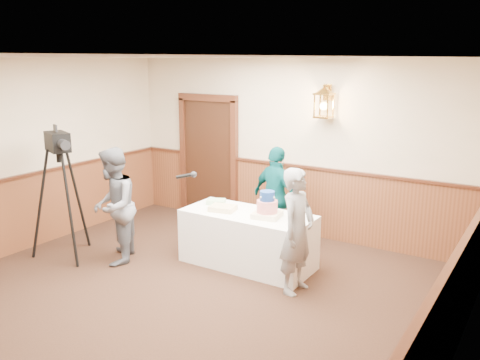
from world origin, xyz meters
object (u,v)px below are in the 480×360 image
Objects in this scene: display_table at (248,239)px; tv_camera_rig at (63,202)px; sheet_cake_yellow at (223,208)px; baker at (297,231)px; tiered_cake at (267,207)px; interviewer at (114,206)px; assistant_p at (276,197)px; sheet_cake_green at (216,202)px.

display_table is 1.00× the size of tv_camera_rig.
sheet_cake_yellow is 0.22× the size of baker.
tiered_cake is 2.12m from interviewer.
tv_camera_rig is at bearing -157.57° from tiered_cake.
interviewer is at bearing -151.24° from display_table.
tiered_cake is at bearing 63.49° from baker.
baker is at bearing -21.85° from display_table.
assistant_p is 3.08m from tv_camera_rig.
tv_camera_rig reaches higher than sheet_cake_green.
interviewer is (-1.27, -0.79, 0.03)m from sheet_cake_yellow.
interviewer reaches higher than assistant_p.
display_table is 1.07m from baker.
tv_camera_rig is at bearing 105.95° from baker.
assistant_p is at bearing 104.47° from interviewer.
tiered_cake reaches higher than sheet_cake_green.
sheet_cake_green is 0.17× the size of assistant_p.
tiered_cake is 0.26× the size of assistant_p.
assistant_p is (0.59, 0.74, -0.02)m from sheet_cake_green.
sheet_cake_yellow is 1.50m from interviewer.
tv_camera_rig reaches higher than tiered_cake.
interviewer is 1.05× the size of baker.
baker reaches higher than tiered_cake.
baker is 0.85× the size of tv_camera_rig.
tv_camera_rig reaches higher than baker.
tv_camera_rig reaches higher than sheet_cake_yellow.
assistant_p reaches higher than tiered_cake.
sheet_cake_green is 1.62m from baker.
sheet_cake_green is (-0.28, 0.23, -0.00)m from sheet_cake_yellow.
sheet_cake_yellow is at bearing -40.35° from sheet_cake_green.
sheet_cake_green is 2.16m from tv_camera_rig.
tiered_cake is at bearing 80.51° from interviewer.
tiered_cake is 0.67m from sheet_cake_yellow.
sheet_cake_green is 0.94m from assistant_p.
sheet_cake_green is at bearing 169.99° from tiered_cake.
display_table is at bearing 174.83° from tiered_cake.
baker is (1.27, -0.27, -0.01)m from sheet_cake_yellow.
display_table is at bearing 15.69° from sheet_cake_yellow.
assistant_p is (-0.35, 0.90, -0.12)m from tiered_cake.
tiered_cake is at bearing -10.01° from sheet_cake_green.
interviewer is 1.06× the size of assistant_p.
display_table is 0.55m from sheet_cake_yellow.
sheet_cake_yellow is 2.27m from tv_camera_rig.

